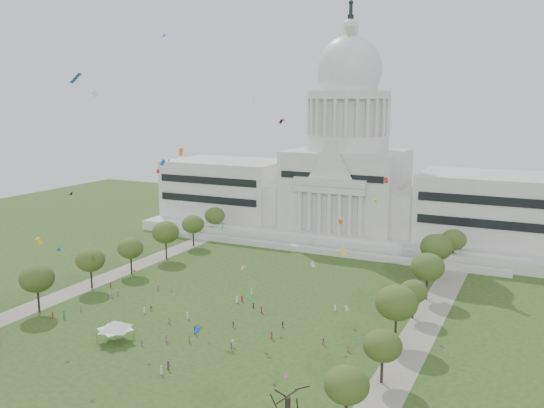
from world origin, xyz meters
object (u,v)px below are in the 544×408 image
at_px(event_tent, 115,325).
at_px(big_bare_tree, 288,393).
at_px(person_0, 348,349).
at_px(capitol, 346,180).

bearing_deg(event_tent, big_bare_tree, -20.42).
distance_m(big_bare_tree, person_0, 37.54).
height_order(big_bare_tree, person_0, big_bare_tree).
bearing_deg(person_0, capitol, 133.38).
bearing_deg(event_tent, person_0, 19.28).
bearing_deg(person_0, big_bare_tree, -62.34).
xyz_separation_m(big_bare_tree, event_tent, (-51.74, 19.26, -4.88)).
distance_m(capitol, event_tent, 124.48).
bearing_deg(big_bare_tree, event_tent, 159.58).
distance_m(capitol, big_bare_tree, 147.23).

